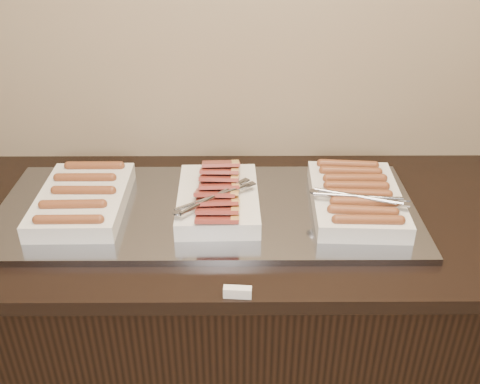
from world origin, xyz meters
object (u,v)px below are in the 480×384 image
at_px(dish_left, 83,199).
at_px(dish_center, 218,198).
at_px(dish_right, 356,198).
at_px(warming_tray, 207,210).
at_px(counter, 216,326).

xyz_separation_m(dish_left, dish_center, (0.39, -0.00, 0.01)).
xyz_separation_m(dish_left, dish_right, (0.78, -0.00, 0.00)).
bearing_deg(dish_center, dish_right, -1.20).
xyz_separation_m(warming_tray, dish_right, (0.43, -0.00, 0.04)).
bearing_deg(dish_left, dish_right, -0.82).
bearing_deg(counter, warming_tray, 180.00).
relative_size(warming_tray, dish_left, 3.30).
distance_m(counter, dish_left, 0.62).
distance_m(dish_left, dish_right, 0.78).
bearing_deg(warming_tray, dish_right, -0.50).
distance_m(warming_tray, dish_left, 0.36).
height_order(warming_tray, dish_left, dish_left).
bearing_deg(counter, dish_right, -0.52).
relative_size(warming_tray, dish_center, 3.33).
distance_m(counter, warming_tray, 0.46).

